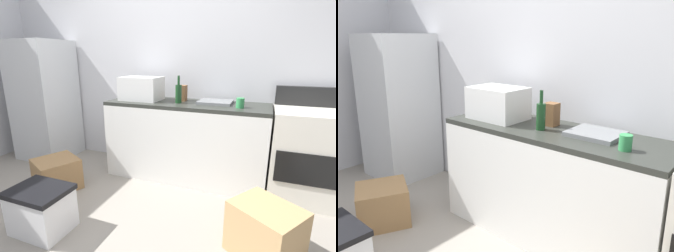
# 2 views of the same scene
# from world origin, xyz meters

# --- Properties ---
(wall_back) EXTENTS (5.00, 0.10, 2.60)m
(wall_back) POSITION_xyz_m (0.00, 1.55, 1.30)
(wall_back) COLOR silver
(wall_back) RESTS_ON ground_plane
(kitchen_counter) EXTENTS (1.80, 0.60, 0.90)m
(kitchen_counter) POSITION_xyz_m (0.30, 1.20, 0.45)
(kitchen_counter) COLOR white
(kitchen_counter) RESTS_ON ground_plane
(refrigerator) EXTENTS (0.68, 0.66, 1.61)m
(refrigerator) POSITION_xyz_m (-1.75, 1.15, 0.81)
(refrigerator) COLOR silver
(refrigerator) RESTS_ON ground_plane
(microwave) EXTENTS (0.46, 0.34, 0.27)m
(microwave) POSITION_xyz_m (-0.25, 1.19, 1.04)
(microwave) COLOR white
(microwave) RESTS_ON kitchen_counter
(sink_basin) EXTENTS (0.36, 0.32, 0.03)m
(sink_basin) POSITION_xyz_m (0.61, 1.27, 0.92)
(sink_basin) COLOR slate
(sink_basin) RESTS_ON kitchen_counter
(wine_bottle) EXTENTS (0.07, 0.07, 0.30)m
(wine_bottle) POSITION_xyz_m (0.23, 1.14, 1.01)
(wine_bottle) COLOR #193F1E
(wine_bottle) RESTS_ON kitchen_counter
(coffee_mug) EXTENTS (0.08, 0.08, 0.10)m
(coffee_mug) POSITION_xyz_m (0.89, 1.10, 0.95)
(coffee_mug) COLOR #338C4C
(coffee_mug) RESTS_ON kitchen_counter
(knife_block) EXTENTS (0.10, 0.10, 0.18)m
(knife_block) POSITION_xyz_m (0.22, 1.30, 0.99)
(knife_block) COLOR brown
(knife_block) RESTS_ON kitchen_counter
(cardboard_box_large) EXTENTS (0.54, 0.55, 0.33)m
(cardboard_box_large) POSITION_xyz_m (-0.91, 0.42, 0.17)
(cardboard_box_large) COLOR olive
(cardboard_box_large) RESTS_ON ground_plane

